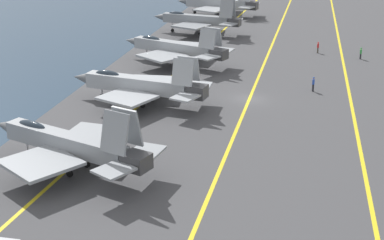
{
  "coord_description": "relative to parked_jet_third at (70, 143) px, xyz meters",
  "views": [
    {
      "loc": [
        -65.94,
        -7.83,
        22.51
      ],
      "look_at": [
        -14.97,
        3.62,
        2.9
      ],
      "focal_mm": 55.0,
      "sensor_mm": 36.0,
      "label": 1
    }
  ],
  "objects": [
    {
      "name": "parked_jet_sixth",
      "position": [
        56.56,
        0.79,
        0.05
      ],
      "size": [
        12.18,
        16.16,
        6.43
      ],
      "color": "gray",
      "rests_on": "carrier_deck"
    },
    {
      "name": "deck_stripe_foul_line",
      "position": [
        22.9,
        -24.36,
        -2.53
      ],
      "size": [
        196.53,
        6.73,
        0.01
      ],
      "primitive_type": "cube",
      "rotation": [
        0.0,
        0.0,
        0.03
      ],
      "color": "yellow",
      "rests_on": "carrier_deck"
    },
    {
      "name": "crew_green_vest",
      "position": [
        44.94,
        -26.21,
        -1.57
      ],
      "size": [
        0.42,
        0.32,
        1.74
      ],
      "color": "#232328",
      "rests_on": "carrier_deck"
    },
    {
      "name": "carrier_deck",
      "position": [
        22.9,
        -12.6,
        -2.73
      ],
      "size": [
        218.46,
        42.75,
        0.4
      ],
      "primitive_type": "cube",
      "color": "#424244",
      "rests_on": "ground"
    },
    {
      "name": "deck_stripe_centerline",
      "position": [
        22.9,
        -12.6,
        -2.53
      ],
      "size": [
        196.62,
        0.36,
        0.01
      ],
      "primitive_type": "cube",
      "color": "yellow",
      "rests_on": "carrier_deck"
    },
    {
      "name": "crew_blue_vest",
      "position": [
        27.5,
        -19.84,
        -1.51
      ],
      "size": [
        0.39,
        0.28,
        1.84
      ],
      "color": "#232328",
      "rests_on": "carrier_deck"
    },
    {
      "name": "parked_jet_fifth",
      "position": [
        36.13,
        -0.27,
        -0.11
      ],
      "size": [
        12.65,
        17.1,
        5.87
      ],
      "color": "#93999E",
      "rests_on": "carrier_deck"
    },
    {
      "name": "deck_stripe_edge_line",
      "position": [
        22.9,
        -0.85,
        -2.53
      ],
      "size": [
        196.35,
        11.01,
        0.01
      ],
      "primitive_type": "cube",
      "rotation": [
        0.0,
        0.0,
        -0.05
      ],
      "color": "yellow",
      "rests_on": "carrier_deck"
    },
    {
      "name": "crew_red_vest",
      "position": [
        47.31,
        -19.95,
        -1.58
      ],
      "size": [
        0.4,
        0.29,
        1.73
      ],
      "color": "#4C473D",
      "rests_on": "carrier_deck"
    },
    {
      "name": "parked_jet_fourth",
      "position": [
        18.37,
        -0.54,
        -0.24
      ],
      "size": [
        12.15,
        16.95,
        6.03
      ],
      "color": "#9EA3A8",
      "rests_on": "carrier_deck"
    },
    {
      "name": "parked_jet_third",
      "position": [
        0.0,
        0.0,
        0.0
      ],
      "size": [
        12.93,
        17.3,
        6.63
      ],
      "color": "gray",
      "rests_on": "carrier_deck"
    },
    {
      "name": "ground_plane",
      "position": [
        22.9,
        -12.6,
        -2.93
      ],
      "size": [
        2000.0,
        2000.0,
        0.0
      ],
      "primitive_type": "plane",
      "color": "#23384C"
    },
    {
      "name": "parked_jet_seventh",
      "position": [
        75.17,
        0.66,
        -0.17
      ],
      "size": [
        14.46,
        17.28,
        6.22
      ],
      "color": "#93999E",
      "rests_on": "carrier_deck"
    }
  ]
}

